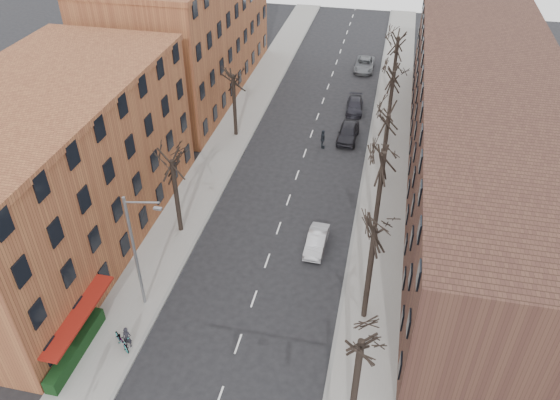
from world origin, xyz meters
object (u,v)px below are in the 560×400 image
Objects in this scene: pedestrian_a at (127,338)px; bicycle at (122,340)px; silver_sedan at (317,241)px; parked_car_mid at (355,106)px; parked_car_near at (348,132)px.

pedestrian_a is 0.82× the size of bicycle.
silver_sedan is at bearing -0.88° from bicycle.
silver_sedan reaches higher than bicycle.
parked_car_mid is 2.81× the size of pedestrian_a.
silver_sedan is 2.56× the size of pedestrian_a.
silver_sedan is 0.91× the size of parked_car_mid.
pedestrian_a is at bearing -107.56° from parked_car_near.
pedestrian_a reaches higher than parked_car_near.
parked_car_mid reaches higher than bicycle.
silver_sedan is 2.10× the size of bicycle.
silver_sedan reaches higher than parked_car_mid.
pedestrian_a reaches higher than parked_car_mid.
parked_car_near is 1.08× the size of parked_car_mid.
parked_car_near is at bearing 90.25° from silver_sedan.
parked_car_near is 6.56m from parked_car_mid.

